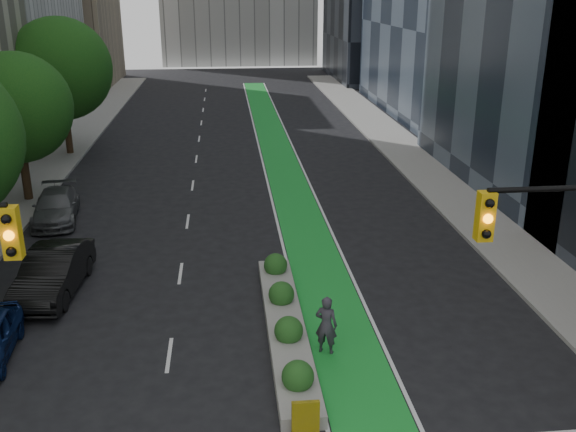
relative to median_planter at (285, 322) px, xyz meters
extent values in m
cube|color=gray|center=(-13.00, 17.96, -0.30)|extent=(3.60, 90.00, 0.15)
cube|color=gray|center=(10.60, 17.96, -0.30)|extent=(3.60, 90.00, 0.15)
cube|color=green|center=(1.80, 22.96, -0.37)|extent=(2.20, 70.00, 0.01)
cylinder|color=black|center=(-12.20, 14.96, 1.87)|extent=(0.44, 0.44, 4.48)
sphere|color=#0E4312|center=(-12.20, 14.96, 4.59)|extent=(5.60, 5.60, 5.60)
cylinder|color=black|center=(-12.20, 24.96, 2.20)|extent=(0.44, 0.44, 5.15)
sphere|color=#0E4312|center=(-12.20, 24.96, 5.33)|extent=(6.60, 6.60, 6.60)
cube|color=gold|center=(-5.90, -6.54, 5.88)|extent=(0.34, 0.28, 1.05)
sphere|color=orange|center=(-5.90, -6.70, 5.88)|extent=(0.20, 0.20, 0.20)
cube|color=gold|center=(3.50, -6.54, 5.88)|extent=(0.34, 0.28, 1.05)
sphere|color=orange|center=(3.50, -6.70, 5.88)|extent=(0.20, 0.20, 0.20)
cube|color=gray|center=(0.00, -0.04, -0.17)|extent=(1.20, 10.00, 0.40)
cube|color=yellow|center=(0.00, -5.24, 0.18)|extent=(0.70, 0.12, 1.00)
sphere|color=#194C19|center=(0.00, -3.54, 0.28)|extent=(0.90, 0.90, 0.90)
sphere|color=#194C19|center=(0.00, -1.04, 0.28)|extent=(0.90, 0.90, 0.90)
sphere|color=#194C19|center=(0.00, 1.46, 0.28)|extent=(0.90, 0.90, 0.90)
sphere|color=#194C19|center=(0.00, 3.96, 0.28)|extent=(0.90, 0.90, 0.90)
imported|color=#34313B|center=(1.13, -1.35, 0.58)|extent=(0.82, 0.70, 1.91)
imported|color=black|center=(-8.20, 3.71, 0.46)|extent=(2.16, 5.19, 1.67)
imported|color=#505254|center=(-10.01, 11.78, 0.33)|extent=(2.61, 5.09, 1.41)
camera|label=1|loc=(-1.76, -18.45, 10.31)|focal=40.00mm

